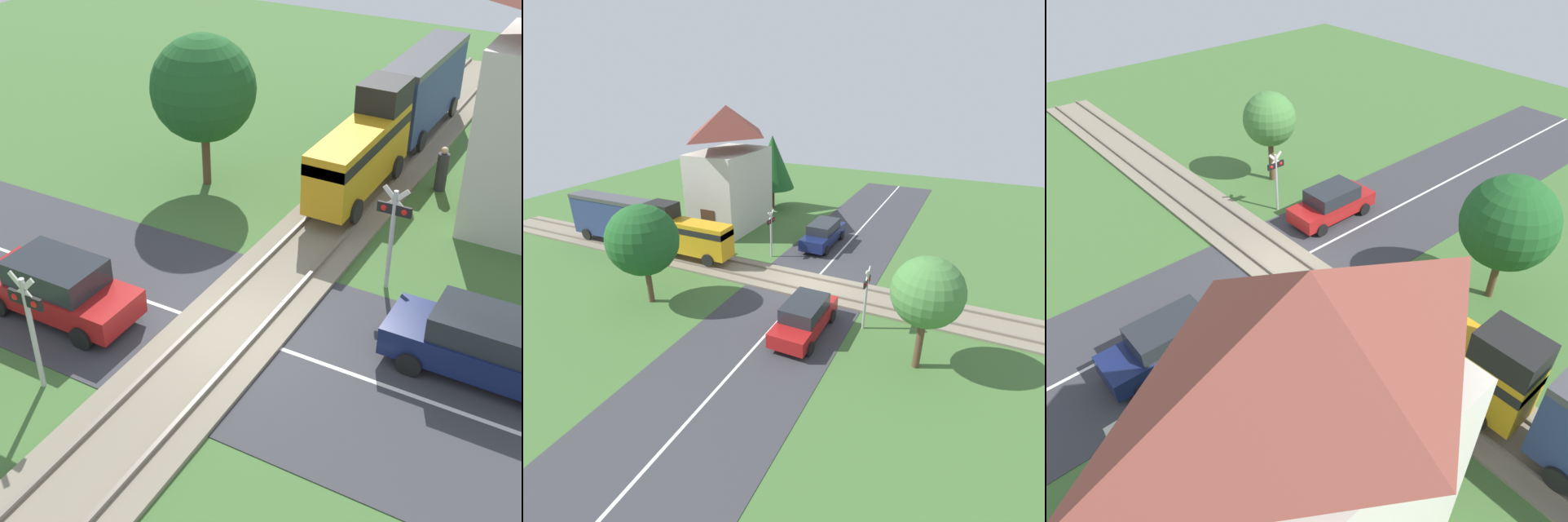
% 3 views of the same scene
% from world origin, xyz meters
% --- Properties ---
extents(ground_plane, '(60.00, 60.00, 0.00)m').
position_xyz_m(ground_plane, '(0.00, 0.00, 0.00)').
color(ground_plane, '#426B33').
extents(road_surface, '(48.00, 6.40, 0.02)m').
position_xyz_m(road_surface, '(0.00, 0.00, 0.01)').
color(road_surface, '#38383D').
rests_on(road_surface, ground_plane).
extents(track_bed, '(2.80, 48.00, 0.24)m').
position_xyz_m(track_bed, '(0.00, 0.00, 0.07)').
color(track_bed, gray).
rests_on(track_bed, ground_plane).
extents(train, '(1.58, 11.94, 3.18)m').
position_xyz_m(train, '(0.00, 11.24, 1.86)').
color(train, gold).
rests_on(train, track_bed).
extents(car_near_crossing, '(4.16, 1.81, 1.59)m').
position_xyz_m(car_near_crossing, '(-4.10, -1.44, 0.82)').
color(car_near_crossing, '#A81919').
rests_on(car_near_crossing, ground_plane).
extents(car_far_side, '(4.58, 1.79, 1.62)m').
position_xyz_m(car_far_side, '(5.82, 1.44, 0.84)').
color(car_far_side, '#141E4C').
rests_on(car_far_side, ground_plane).
extents(crossing_signal_west_approach, '(0.90, 0.18, 2.99)m').
position_xyz_m(crossing_signal_west_approach, '(-2.64, -3.68, 1.92)').
color(crossing_signal_west_approach, '#B7B7B7').
rests_on(crossing_signal_west_approach, ground_plane).
extents(crossing_signal_east_approach, '(0.90, 0.18, 2.99)m').
position_xyz_m(crossing_signal_east_approach, '(2.64, 3.68, 1.92)').
color(crossing_signal_east_approach, '#B7B7B7').
rests_on(crossing_signal_east_approach, ground_plane).
extents(station_building, '(6.37, 4.07, 8.56)m').
position_xyz_m(station_building, '(6.39, 8.95, 4.19)').
color(station_building, beige).
rests_on(station_building, ground_plane).
extents(pedestrian_by_station, '(0.38, 0.38, 1.53)m').
position_xyz_m(pedestrian_by_station, '(2.14, 9.92, 0.70)').
color(pedestrian_by_station, '#333338').
rests_on(pedestrian_by_station, ground_plane).
extents(tree_by_station, '(3.53, 3.53, 6.02)m').
position_xyz_m(tree_by_station, '(11.85, 8.27, 3.89)').
color(tree_by_station, brown).
rests_on(tree_by_station, ground_plane).
extents(tree_roadside_hedge, '(3.40, 3.40, 5.00)m').
position_xyz_m(tree_roadside_hedge, '(-4.90, 6.57, 3.29)').
color(tree_roadside_hedge, brown).
rests_on(tree_roadside_hedge, ground_plane).
extents(tree_beyond_track, '(2.64, 2.64, 4.63)m').
position_xyz_m(tree_beyond_track, '(-4.32, -6.26, 3.29)').
color(tree_beyond_track, brown).
rests_on(tree_beyond_track, ground_plane).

